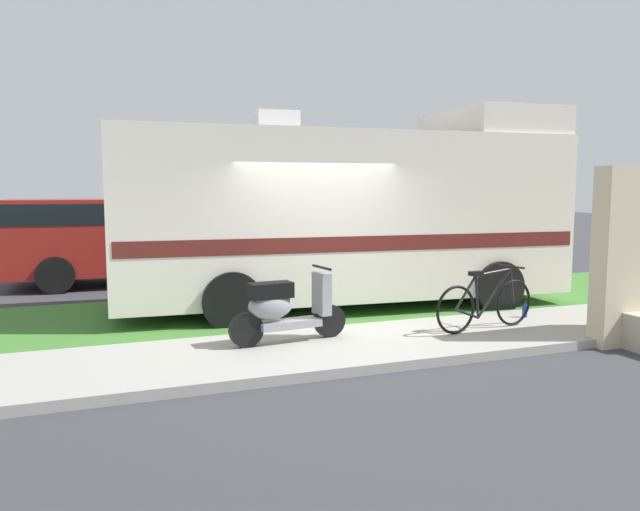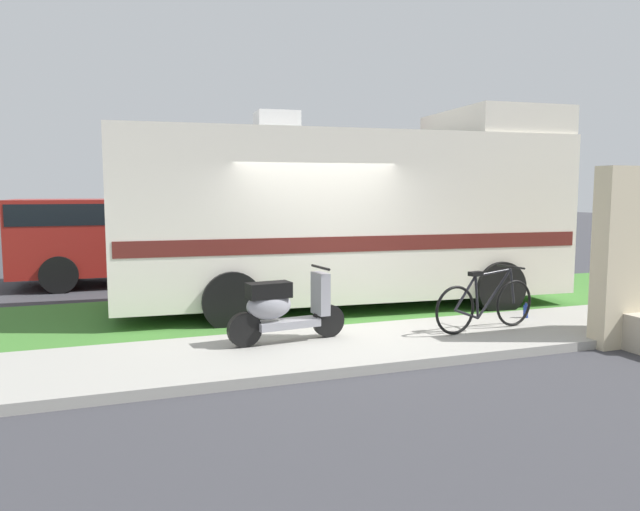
{
  "view_description": "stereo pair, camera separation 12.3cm",
  "coord_description": "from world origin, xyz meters",
  "px_view_note": "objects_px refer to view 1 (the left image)",
  "views": [
    {
      "loc": [
        -3.17,
        -8.19,
        2.09
      ],
      "look_at": [
        0.03,
        0.3,
        1.1
      ],
      "focal_mm": 33.75,
      "sensor_mm": 36.0,
      "label": 1
    },
    {
      "loc": [
        -3.05,
        -8.24,
        2.09
      ],
      "look_at": [
        0.03,
        0.3,
        1.1
      ],
      "focal_mm": 33.75,
      "sensor_mm": 36.0,
      "label": 2
    }
  ],
  "objects_px": {
    "bicycle": "(485,303)",
    "bottle_spare": "(525,310)",
    "motorhome_rv": "(347,213)",
    "scooter": "(285,308)",
    "pickup_truck_near": "(109,239)",
    "bottle_green": "(618,312)"
  },
  "relations": [
    {
      "from": "scooter",
      "to": "pickup_truck_near",
      "type": "height_order",
      "value": "pickup_truck_near"
    },
    {
      "from": "motorhome_rv",
      "to": "scooter",
      "type": "distance_m",
      "value": 3.3
    },
    {
      "from": "motorhome_rv",
      "to": "bottle_green",
      "type": "relative_size",
      "value": 28.14
    },
    {
      "from": "bicycle",
      "to": "motorhome_rv",
      "type": "bearing_deg",
      "value": 109.0
    },
    {
      "from": "scooter",
      "to": "bottle_spare",
      "type": "relative_size",
      "value": 6.64
    },
    {
      "from": "bicycle",
      "to": "bottle_green",
      "type": "relative_size",
      "value": 6.29
    },
    {
      "from": "bicycle",
      "to": "scooter",
      "type": "bearing_deg",
      "value": 173.7
    },
    {
      "from": "motorhome_rv",
      "to": "pickup_truck_near",
      "type": "height_order",
      "value": "motorhome_rv"
    },
    {
      "from": "motorhome_rv",
      "to": "bottle_green",
      "type": "distance_m",
      "value": 4.61
    },
    {
      "from": "bicycle",
      "to": "bottle_spare",
      "type": "xyz_separation_m",
      "value": [
        1.1,
        0.49,
        -0.28
      ]
    },
    {
      "from": "bicycle",
      "to": "bottle_spare",
      "type": "bearing_deg",
      "value": 24.18
    },
    {
      "from": "pickup_truck_near",
      "to": "bottle_spare",
      "type": "height_order",
      "value": "pickup_truck_near"
    },
    {
      "from": "motorhome_rv",
      "to": "bottle_spare",
      "type": "distance_m",
      "value": 3.39
    },
    {
      "from": "scooter",
      "to": "bottle_spare",
      "type": "distance_m",
      "value": 3.98
    },
    {
      "from": "bicycle",
      "to": "bottle_spare",
      "type": "distance_m",
      "value": 1.23
    },
    {
      "from": "scooter",
      "to": "bottle_spare",
      "type": "xyz_separation_m",
      "value": [
        3.96,
        0.18,
        -0.35
      ]
    },
    {
      "from": "motorhome_rv",
      "to": "bottle_spare",
      "type": "height_order",
      "value": "motorhome_rv"
    },
    {
      "from": "motorhome_rv",
      "to": "pickup_truck_near",
      "type": "relative_size",
      "value": 1.47
    },
    {
      "from": "bottle_spare",
      "to": "bicycle",
      "type": "bearing_deg",
      "value": -155.82
    },
    {
      "from": "motorhome_rv",
      "to": "scooter",
      "type": "height_order",
      "value": "motorhome_rv"
    },
    {
      "from": "scooter",
      "to": "bicycle",
      "type": "xyz_separation_m",
      "value": [
        2.87,
        -0.32,
        -0.08
      ]
    },
    {
      "from": "bicycle",
      "to": "bottle_green",
      "type": "xyz_separation_m",
      "value": [
        2.33,
        -0.14,
        -0.26
      ]
    }
  ]
}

